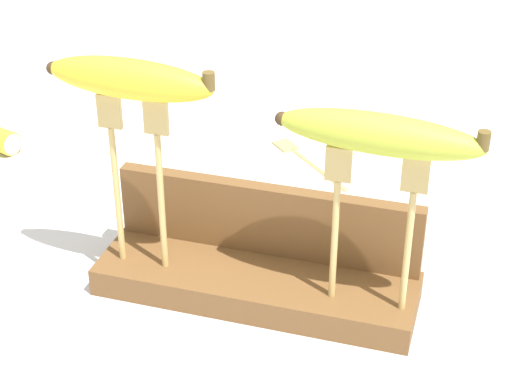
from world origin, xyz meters
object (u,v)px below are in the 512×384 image
fork_stand_right (373,216)px  banana_raised_right (379,134)px  banana_chunk_near (2,141)px  fork_fallen_near (301,156)px  banana_raised_left (130,79)px  fork_stand_left (137,169)px

fork_stand_right → banana_raised_right: banana_raised_right is taller
banana_chunk_near → fork_fallen_near: bearing=14.2°
banana_raised_left → banana_raised_right: banana_raised_left is taller
fork_stand_right → banana_raised_right: (-0.00, 0.00, 0.09)m
banana_raised_right → banana_chunk_near: (-0.58, 0.25, -0.21)m
fork_stand_right → banana_raised_right: 0.09m
fork_stand_left → banana_chunk_near: size_ratio=3.57×
banana_raised_right → fork_fallen_near: size_ratio=1.49×
banana_raised_left → fork_fallen_near: size_ratio=1.36×
fork_stand_left → fork_stand_right: 0.25m
banana_raised_left → banana_chunk_near: (-0.33, 0.25, -0.23)m
banana_raised_right → fork_fallen_near: bearing=114.3°
fork_stand_left → fork_fallen_near: fork_stand_left is taller
banana_raised_left → banana_chunk_near: 0.47m
fork_fallen_near → fork_stand_left: bearing=-104.3°
fork_stand_right → fork_fallen_near: bearing=114.3°
fork_stand_right → fork_fallen_near: 0.41m
fork_stand_left → banana_raised_right: bearing=0.0°
fork_fallen_near → banana_chunk_near: banana_chunk_near is taller
banana_raised_left → fork_fallen_near: 0.44m
fork_stand_left → banana_raised_right: (0.25, 0.00, 0.08)m
fork_stand_right → banana_chunk_near: fork_stand_right is taller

